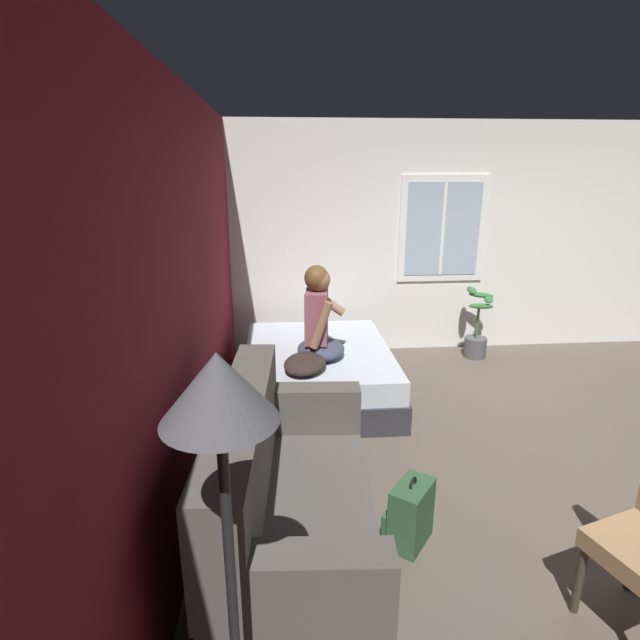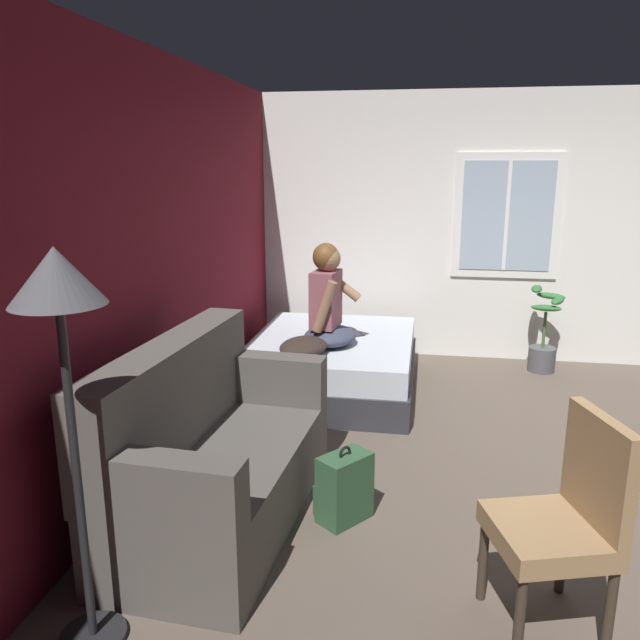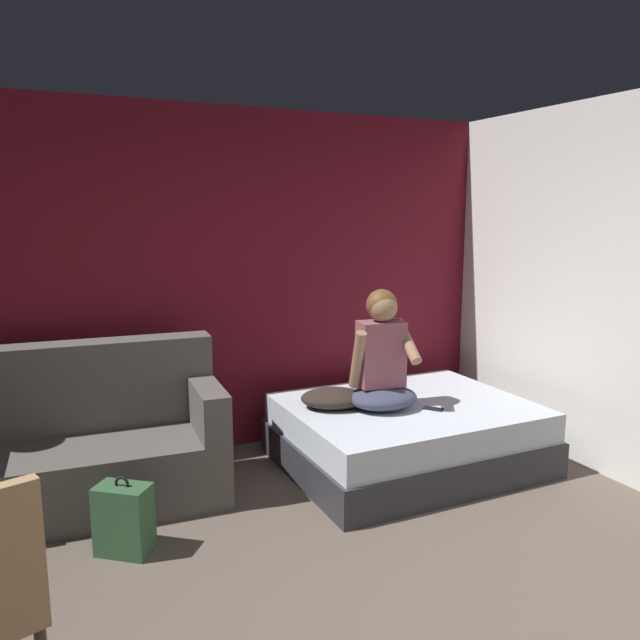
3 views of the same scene
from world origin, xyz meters
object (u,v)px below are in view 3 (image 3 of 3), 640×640
at_px(backpack, 125,520).
at_px(bed, 407,434).
at_px(person_seated, 382,360).
at_px(throw_pillow, 333,398).
at_px(cell_phone, 433,409).
at_px(couch, 89,445).

bearing_deg(backpack, bed, 10.27).
bearing_deg(person_seated, backpack, -168.32).
relative_size(person_seated, throw_pillow, 1.82).
height_order(person_seated, cell_phone, person_seated).
distance_m(bed, backpack, 2.16).
relative_size(couch, cell_phone, 12.15).
relative_size(bed, couch, 1.04).
height_order(bed, throw_pillow, throw_pillow).
xyz_separation_m(couch, backpack, (0.11, -0.74, -0.20)).
height_order(backpack, throw_pillow, throw_pillow).
height_order(bed, cell_phone, cell_phone).
relative_size(person_seated, backpack, 1.91).
bearing_deg(backpack, couch, 98.54).
relative_size(person_seated, cell_phone, 6.08).
distance_m(couch, throw_pillow, 1.71).
distance_m(couch, person_seated, 2.09).
distance_m(person_seated, backpack, 2.04).
bearing_deg(throw_pillow, backpack, -161.07).
distance_m(bed, person_seated, 0.64).
bearing_deg(couch, person_seated, -9.88).
bearing_deg(person_seated, throw_pillow, 155.11).
xyz_separation_m(bed, person_seated, (-0.23, 0.01, 0.60)).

